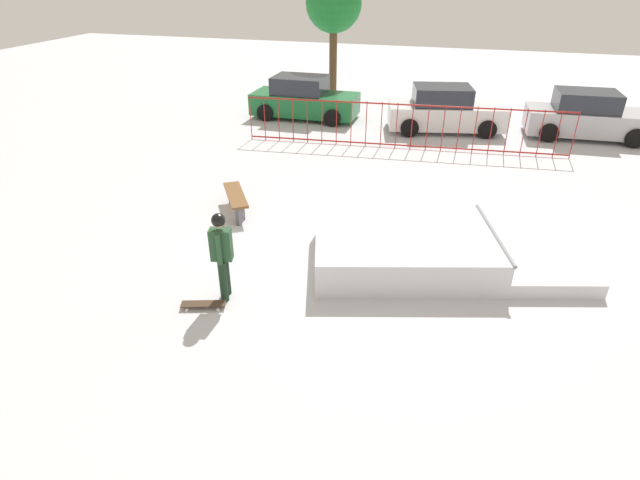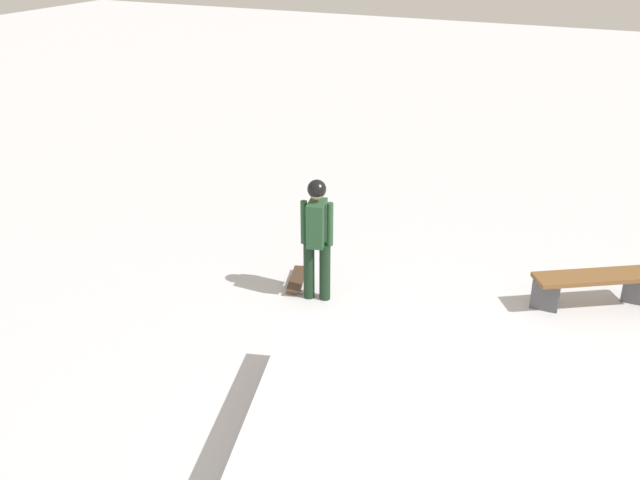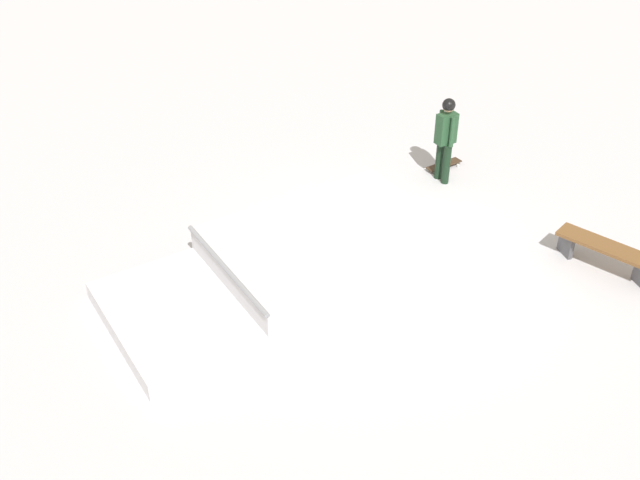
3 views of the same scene
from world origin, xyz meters
name	(u,v)px [view 2 (image 2 of 3)]	position (x,y,z in m)	size (l,w,h in m)	color
ground_plane	(443,430)	(0.00, 0.00, 0.00)	(60.00, 60.00, 0.00)	silver
skater	(317,231)	(-1.99, -2.36, 1.01)	(0.42, 0.43, 1.73)	black
skateboard	(297,279)	(-2.24, -2.79, 0.08)	(0.82, 0.43, 0.09)	#3F2D1E
park_bench	(593,283)	(-3.32, 1.08, 0.36)	(1.20, 1.56, 0.48)	brown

